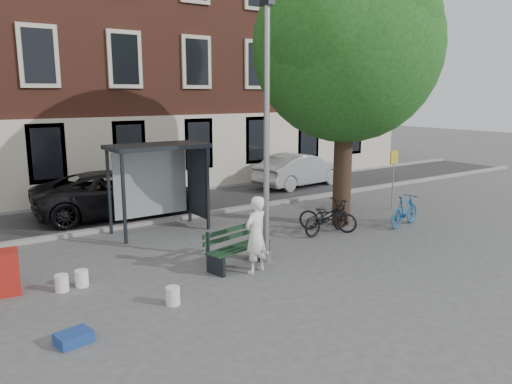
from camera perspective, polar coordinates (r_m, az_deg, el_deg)
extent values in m
plane|color=#4C4C4F|center=(12.41, 1.16, -7.93)|extent=(90.00, 90.00, 0.00)
cube|color=#28282B|center=(18.32, -11.83, -1.84)|extent=(40.00, 4.00, 0.01)
cube|color=gray|center=(16.53, -9.10, -2.96)|extent=(40.00, 0.25, 0.12)
cube|color=gray|center=(20.12, -14.08, -0.61)|extent=(40.00, 0.25, 0.12)
cube|color=brown|center=(23.69, -18.57, 17.78)|extent=(30.00, 8.00, 14.00)
cylinder|color=#9EA0A3|center=(11.77, 1.22, 6.01)|extent=(0.14, 0.14, 6.00)
cylinder|color=#9EA0A3|center=(12.37, 1.16, -7.40)|extent=(0.28, 0.28, 0.24)
cube|color=#1E2328|center=(11.89, 1.29, 20.81)|extent=(0.18, 0.35, 0.12)
cylinder|color=black|center=(15.65, 9.84, 2.35)|extent=(0.56, 0.56, 3.40)
sphere|color=#1C4815|center=(15.53, 10.32, 15.97)|extent=(5.60, 5.60, 5.60)
sphere|color=#1C4815|center=(16.49, 11.67, 17.38)|extent=(3.92, 3.92, 3.92)
sphere|color=#1C4815|center=(14.79, 8.92, 17.43)|extent=(4.20, 4.20, 4.20)
sphere|color=#1C4815|center=(15.11, 13.51, 18.27)|extent=(3.64, 3.64, 3.64)
cube|color=#1E2328|center=(13.96, -14.87, -0.81)|extent=(0.08, 0.08, 2.50)
cube|color=#1E2328|center=(15.02, -5.54, 0.35)|extent=(0.08, 0.08, 2.50)
cube|color=#1E2328|center=(15.07, -16.45, -0.02)|extent=(0.08, 0.08, 2.50)
cube|color=#1E2328|center=(16.06, -7.64, 1.01)|extent=(0.08, 0.08, 2.50)
cube|color=#1E2328|center=(14.79, -11.19, 5.15)|extent=(2.85, 1.45, 0.12)
cube|color=#8C999E|center=(15.50, -11.92, 0.97)|extent=(2.34, 0.04, 2.00)
cube|color=#1E2328|center=(15.51, -6.63, 1.15)|extent=(0.12, 1.14, 2.12)
cube|color=#D84C19|center=(15.54, -6.41, 1.17)|extent=(0.02, 0.90, 1.62)
imported|color=white|center=(11.43, -0.04, -4.89)|extent=(0.74, 0.59, 1.79)
cube|color=#1E2328|center=(11.50, -4.61, -8.34)|extent=(0.20, 0.56, 0.45)
cube|color=#1E2328|center=(12.52, 0.48, -6.66)|extent=(0.20, 0.56, 0.45)
cube|color=#15301C|center=(11.80, -1.33, -6.53)|extent=(1.74, 0.50, 0.04)
cube|color=#15301C|center=(11.92, -1.96, -6.35)|extent=(1.74, 0.50, 0.04)
cube|color=#15301C|center=(12.04, -2.57, -6.17)|extent=(1.74, 0.50, 0.04)
cube|color=#15301C|center=(12.05, -2.92, -5.16)|extent=(1.73, 0.43, 0.10)
cube|color=#15301C|center=(12.00, -2.93, -4.33)|extent=(1.73, 0.43, 0.10)
imported|color=black|center=(14.81, 8.10, -2.89)|extent=(1.91, 0.85, 0.97)
imported|color=#185085|center=(16.15, 16.62, -2.06)|extent=(1.70, 0.78, 0.98)
imported|color=black|center=(15.08, 8.21, -2.74)|extent=(1.51, 1.79, 0.92)
imported|color=black|center=(18.31, 9.85, -0.04)|extent=(1.56, 1.72, 1.09)
imported|color=black|center=(17.49, -15.55, -0.11)|extent=(5.64, 2.95, 1.52)
imported|color=#9B9EA2|center=(22.23, 5.05, 2.55)|extent=(4.60, 2.07, 1.47)
cube|color=navy|center=(9.10, -20.12, -15.37)|extent=(0.61, 0.49, 0.20)
cylinder|color=silver|center=(10.09, -9.48, -11.62)|extent=(0.31, 0.31, 0.36)
cylinder|color=white|center=(11.45, -19.29, -9.29)|extent=(0.32, 0.32, 0.36)
cylinder|color=white|center=(11.32, -21.31, -9.67)|extent=(0.35, 0.35, 0.36)
cylinder|color=#9EA0A3|center=(18.28, 15.38, 1.21)|extent=(0.04, 0.04, 2.03)
cube|color=gold|center=(18.16, 15.52, 3.84)|extent=(0.36, 0.04, 0.47)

